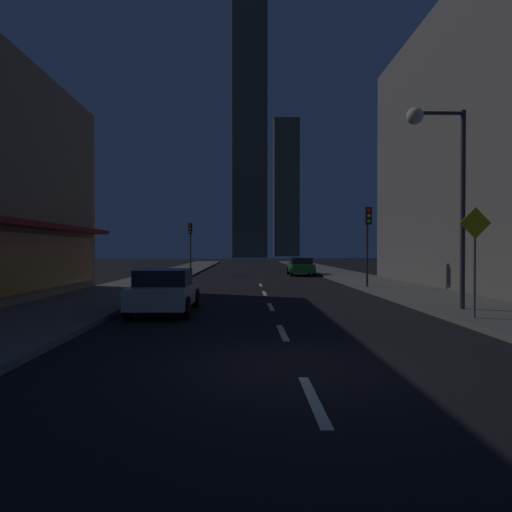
% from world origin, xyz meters
% --- Properties ---
extents(ground_plane, '(78.00, 136.00, 0.10)m').
position_xyz_m(ground_plane, '(0.00, 32.00, -0.05)').
color(ground_plane, black).
extents(sidewalk_right, '(4.00, 76.00, 0.15)m').
position_xyz_m(sidewalk_right, '(7.00, 32.00, 0.07)').
color(sidewalk_right, '#605E59').
rests_on(sidewalk_right, ground).
extents(sidewalk_left, '(4.00, 76.00, 0.15)m').
position_xyz_m(sidewalk_left, '(-7.00, 32.00, 0.07)').
color(sidewalk_left, '#605E59').
rests_on(sidewalk_left, ground).
extents(lane_marking_center, '(0.16, 23.00, 0.01)m').
position_xyz_m(lane_marking_center, '(0.00, 8.40, 0.01)').
color(lane_marking_center, silver).
rests_on(lane_marking_center, ground).
extents(skyscraper_distant_tall, '(8.86, 8.52, 73.76)m').
position_xyz_m(skyscraper_distant_tall, '(0.42, 111.99, 36.88)').
color(skyscraper_distant_tall, '#4F4B3B').
rests_on(skyscraper_distant_tall, ground).
extents(skyscraper_distant_mid, '(7.96, 6.05, 43.34)m').
position_xyz_m(skyscraper_distant_mid, '(12.33, 138.21, 21.67)').
color(skyscraper_distant_mid, '#534F3E').
rests_on(skyscraper_distant_mid, ground).
extents(car_parked_near, '(1.98, 4.24, 1.45)m').
position_xyz_m(car_parked_near, '(-3.60, 6.96, 0.74)').
color(car_parked_near, silver).
rests_on(car_parked_near, ground).
extents(car_parked_far, '(1.98, 4.24, 1.45)m').
position_xyz_m(car_parked_far, '(3.60, 28.83, 0.74)').
color(car_parked_far, '#1E722D').
rests_on(car_parked_far, ground).
extents(fire_hydrant_far_left, '(0.42, 0.30, 0.65)m').
position_xyz_m(fire_hydrant_far_left, '(-5.90, 16.86, 0.45)').
color(fire_hydrant_far_left, gold).
rests_on(fire_hydrant_far_left, sidewalk_left).
extents(traffic_light_near_right, '(0.32, 0.48, 4.20)m').
position_xyz_m(traffic_light_near_right, '(5.50, 15.60, 3.19)').
color(traffic_light_near_right, '#2D2D2D').
rests_on(traffic_light_near_right, sidewalk_right).
extents(traffic_light_far_left, '(0.32, 0.48, 4.20)m').
position_xyz_m(traffic_light_far_left, '(-5.50, 30.55, 3.19)').
color(traffic_light_far_left, '#2D2D2D').
rests_on(traffic_light_far_left, sidewalk_left).
extents(street_lamp_right, '(1.96, 0.56, 6.58)m').
position_xyz_m(street_lamp_right, '(5.38, 6.59, 5.07)').
color(street_lamp_right, '#38383D').
rests_on(street_lamp_right, sidewalk_right).
extents(pedestrian_crossing_sign, '(0.91, 0.08, 3.15)m').
position_xyz_m(pedestrian_crossing_sign, '(5.60, 4.60, 2.02)').
color(pedestrian_crossing_sign, slate).
rests_on(pedestrian_crossing_sign, sidewalk_right).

